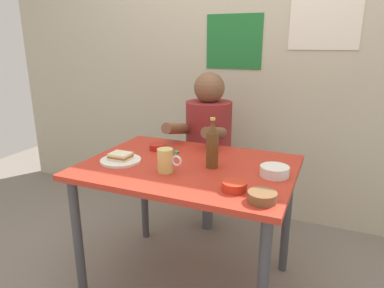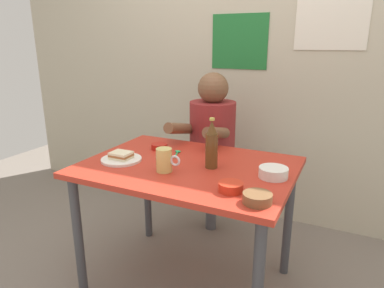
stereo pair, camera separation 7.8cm
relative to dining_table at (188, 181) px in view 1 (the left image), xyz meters
name	(u,v)px [view 1 (the left image)]	position (x,y,z in m)	size (l,w,h in m)	color
ground_plane	(189,282)	(0.00, 0.00, -0.65)	(6.00, 6.00, 0.00)	slate
wall_back	(244,51)	(0.00, 1.05, 0.65)	(4.40, 0.09, 2.60)	#BCB299
dining_table	(188,181)	(0.00, 0.00, 0.00)	(1.10, 0.80, 0.74)	#B72D1E
stool	(208,185)	(-0.12, 0.63, -0.30)	(0.34, 0.34, 0.45)	#4C4C51
person_seated	(208,131)	(-0.12, 0.62, 0.12)	(0.33, 0.56, 0.72)	maroon
plate_orange	(121,161)	(-0.36, -0.10, 0.10)	(0.22, 0.22, 0.01)	silver
sandwich	(120,156)	(-0.36, -0.10, 0.13)	(0.11, 0.09, 0.04)	beige
beer_mug	(166,160)	(-0.06, -0.14, 0.15)	(0.13, 0.08, 0.12)	#D1BC66
beer_bottle	(212,145)	(0.13, 0.01, 0.21)	(0.06, 0.06, 0.26)	#593819
condiment_bowl_brown	(262,196)	(0.45, -0.29, 0.12)	(0.12, 0.12, 0.04)	brown
rice_bowl_white	(275,171)	(0.45, 0.02, 0.12)	(0.14, 0.14, 0.05)	silver
sauce_bowl_chili	(234,186)	(0.32, -0.22, 0.12)	(0.11, 0.11, 0.04)	red
sambal_bowl_red	(157,147)	(-0.28, 0.17, 0.11)	(0.10, 0.10, 0.03)	#B21E14
spoon	(176,153)	(-0.14, 0.14, 0.10)	(0.06, 0.12, 0.01)	#26A559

